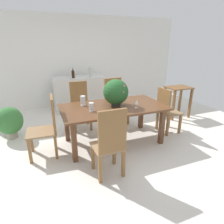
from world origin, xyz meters
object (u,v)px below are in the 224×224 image
flower_centerpiece (116,92)px  crystal_vase_left (83,100)px  kitchen_counter (81,93)px  crystal_vase_center_near (91,106)px  chair_near_left (110,142)px  chair_far_right (115,99)px  potted_plant_floor (10,121)px  wine_bottle_amber (73,74)px  wine_bottle_green (90,72)px  dining_table (113,111)px  side_table (178,95)px  chair_far_left (80,103)px  wine_glass (137,102)px  wine_bottle_dark (73,73)px  chair_foot_end (166,109)px  chair_head_end (48,124)px

flower_centerpiece → crystal_vase_left: 0.62m
kitchen_counter → crystal_vase_center_near: bearing=-97.7°
chair_near_left → chair_far_right: size_ratio=1.00×
chair_near_left → potted_plant_floor: bearing=-53.3°
kitchen_counter → wine_bottle_amber: wine_bottle_amber is taller
wine_bottle_green → dining_table: bearing=-93.5°
wine_bottle_amber → side_table: size_ratio=0.31×
chair_near_left → chair_far_left: chair_near_left is taller
kitchen_counter → chair_far_right: bearing=-65.5°
chair_far_right → wine_glass: chair_far_right is taller
chair_far_left → crystal_vase_left: size_ratio=5.65×
wine_bottle_green → wine_bottle_amber: (-0.47, -0.02, -0.02)m
chair_far_right → flower_centerpiece: size_ratio=2.18×
kitchen_counter → wine_bottle_dark: bearing=137.1°
chair_far_left → wine_bottle_green: 1.34m
wine_bottle_green → side_table: (1.92, -1.39, -0.50)m
chair_foot_end → chair_head_end: (-2.36, -0.00, 0.03)m
chair_far_right → chair_far_left: bearing=175.3°
wine_bottle_amber → wine_glass: bearing=-73.4°
chair_head_end → crystal_vase_left: (0.66, 0.24, 0.28)m
wine_glass → wine_bottle_amber: (-0.69, 2.29, 0.21)m
chair_far_right → wine_bottle_amber: size_ratio=4.30×
flower_centerpiece → crystal_vase_center_near: bearing=-163.6°
chair_head_end → wine_glass: bearing=84.3°
chair_foot_end → wine_glass: size_ratio=6.77×
wine_glass → wine_bottle_amber: size_ratio=0.58×
chair_near_left → flower_centerpiece: (0.48, 0.97, 0.42)m
chair_near_left → side_table: (2.47, 1.62, -0.00)m
chair_far_right → chair_head_end: (-1.59, -0.97, -0.01)m
chair_far_right → wine_bottle_dark: (-0.71, 1.36, 0.47)m
flower_centerpiece → side_table: (1.99, 0.65, -0.42)m
chair_near_left → wine_bottle_dark: bearing=-93.4°
wine_glass → wine_bottle_dark: wine_bottle_dark is taller
chair_foot_end → wine_bottle_dark: size_ratio=3.71×
chair_foot_end → flower_centerpiece: size_ratio=1.99×
crystal_vase_left → potted_plant_floor: size_ratio=0.28×
flower_centerpiece → dining_table: bearing=-158.6°
wine_glass → side_table: bearing=28.4°
flower_centerpiece → wine_bottle_amber: bearing=101.0°
chair_far_left → wine_glass: 1.45m
wine_bottle_amber → side_table: wine_bottle_amber is taller
dining_table → chair_far_left: size_ratio=1.85×
chair_far_right → potted_plant_floor: chair_far_right is taller
wine_bottle_green → wine_bottle_amber: wine_bottle_green is taller
chair_near_left → flower_centerpiece: bearing=-117.4°
crystal_vase_left → wine_bottle_dark: bearing=84.0°
chair_foot_end → chair_head_end: chair_head_end is taller
crystal_vase_center_near → chair_far_right: bearing=51.4°
flower_centerpiece → wine_bottle_amber: (-0.40, 2.03, 0.06)m
chair_far_left → crystal_vase_center_near: size_ratio=6.83×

